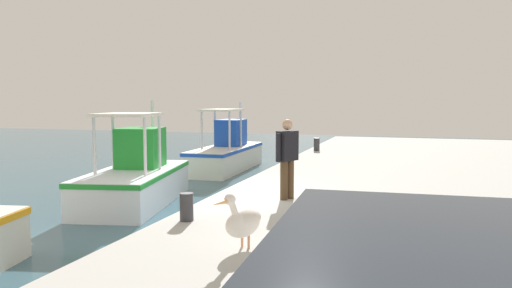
# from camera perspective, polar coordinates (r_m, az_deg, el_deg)

# --- Properties ---
(quay_pier) EXTENTS (36.00, 10.00, 0.80)m
(quay_pier) POSITION_cam_1_polar(r_m,az_deg,el_deg) (10.37, 22.67, -8.97)
(quay_pier) COLOR #B2B2AD
(quay_pier) RESTS_ON ground
(fishing_boat_third) EXTENTS (4.86, 2.83, 2.87)m
(fishing_boat_third) POSITION_cam_1_polar(r_m,az_deg,el_deg) (13.79, -14.09, -3.95)
(fishing_boat_third) COLOR white
(fishing_boat_third) RESTS_ON ground
(fishing_boat_fourth) EXTENTS (5.44, 1.86, 2.80)m
(fishing_boat_fourth) POSITION_cam_1_polar(r_m,az_deg,el_deg) (19.99, -3.50, -1.04)
(fishing_boat_fourth) COLOR silver
(fishing_boat_fourth) RESTS_ON ground
(pelican) EXTENTS (0.96, 0.55, 0.82)m
(pelican) POSITION_cam_1_polar(r_m,az_deg,el_deg) (6.78, -1.52, -9.01)
(pelican) COLOR tan
(pelican) RESTS_ON quay_pier
(fisherman_standing) EXTENTS (0.60, 0.42, 1.67)m
(fisherman_standing) POSITION_cam_1_polar(r_m,az_deg,el_deg) (10.04, 3.72, -1.31)
(fisherman_standing) COLOR #4C3823
(fisherman_standing) RESTS_ON quay_pier
(mooring_bollard_nearest) EXTENTS (0.23, 0.23, 0.48)m
(mooring_bollard_nearest) POSITION_cam_1_polar(r_m,az_deg,el_deg) (8.41, -8.22, -7.39)
(mooring_bollard_nearest) COLOR #333338
(mooring_bollard_nearest) RESTS_ON quay_pier
(mooring_bollard_second) EXTENTS (0.24, 0.24, 0.53)m
(mooring_bollard_second) POSITION_cam_1_polar(r_m,az_deg,el_deg) (19.98, 7.20, -0.05)
(mooring_bollard_second) COLOR #333338
(mooring_bollard_second) RESTS_ON quay_pier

